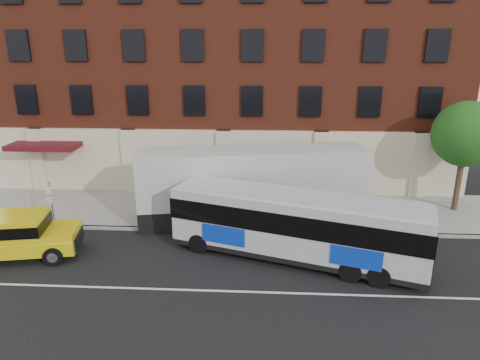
# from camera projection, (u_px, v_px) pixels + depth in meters

# --- Properties ---
(ground) EXTENTS (120.00, 120.00, 0.00)m
(ground) POSITION_uv_depth(u_px,v_px,m) (196.00, 298.00, 16.26)
(ground) COLOR black
(ground) RESTS_ON ground
(sidewalk) EXTENTS (60.00, 6.00, 0.15)m
(sidewalk) POSITION_uv_depth(u_px,v_px,m) (220.00, 209.00, 24.79)
(sidewalk) COLOR gray
(sidewalk) RESTS_ON ground
(kerb) EXTENTS (60.00, 0.25, 0.15)m
(kerb) POSITION_uv_depth(u_px,v_px,m) (214.00, 230.00, 21.94)
(kerb) COLOR gray
(kerb) RESTS_ON ground
(lane_line) EXTENTS (60.00, 0.12, 0.01)m
(lane_line) POSITION_uv_depth(u_px,v_px,m) (198.00, 290.00, 16.73)
(lane_line) COLOR silver
(lane_line) RESTS_ON ground
(building) EXTENTS (30.00, 12.10, 15.00)m
(building) POSITION_uv_depth(u_px,v_px,m) (229.00, 68.00, 30.03)
(building) COLOR maroon
(building) RESTS_ON sidewalk
(sign_pole) EXTENTS (0.30, 0.20, 2.50)m
(sign_pole) POSITION_uv_depth(u_px,v_px,m) (51.00, 201.00, 22.11)
(sign_pole) COLOR slate
(sign_pole) RESTS_ON ground
(street_tree) EXTENTS (3.60, 3.60, 6.20)m
(street_tree) POSITION_uv_depth(u_px,v_px,m) (467.00, 137.00, 23.21)
(street_tree) COLOR #34241A
(street_tree) RESTS_ON sidewalk
(city_bus) EXTENTS (11.38, 5.80, 3.07)m
(city_bus) POSITION_uv_depth(u_px,v_px,m) (296.00, 224.00, 18.70)
(city_bus) COLOR #AFB1B8
(city_bus) RESTS_ON ground
(yellow_suv) EXTENTS (5.43, 3.04, 2.02)m
(yellow_suv) POSITION_uv_depth(u_px,v_px,m) (14.00, 233.00, 19.03)
(yellow_suv) COLOR yellow
(yellow_suv) RESTS_ON ground
(shipping_container) EXTENTS (12.22, 4.48, 3.99)m
(shipping_container) POSITION_uv_depth(u_px,v_px,m) (252.00, 186.00, 22.78)
(shipping_container) COLOR black
(shipping_container) RESTS_ON ground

